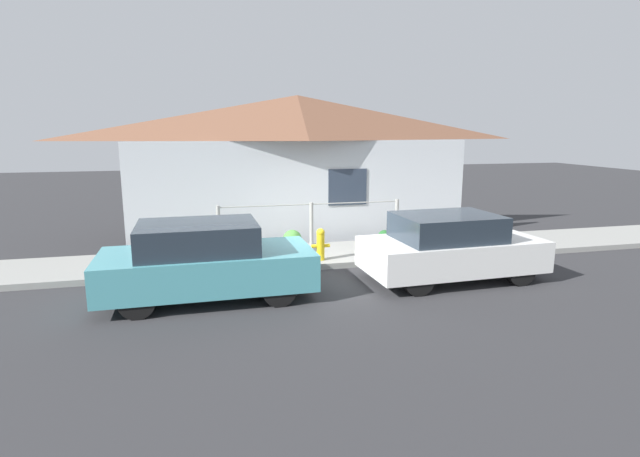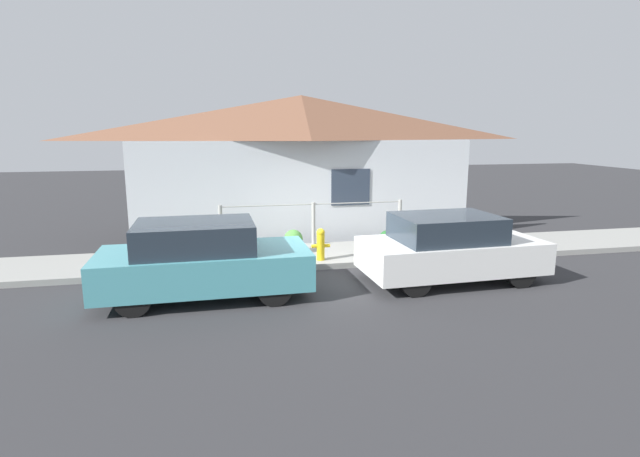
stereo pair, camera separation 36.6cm
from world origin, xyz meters
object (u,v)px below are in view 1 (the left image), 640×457
(car_right, at_px, (450,247))
(potted_plant_near_hydrant, at_px, (292,240))
(car_left, at_px, (205,261))
(potted_plant_by_fence, at_px, (223,243))
(fire_hydrant, at_px, (321,244))
(potted_plant_corner, at_px, (384,238))

(car_right, bearing_deg, potted_plant_near_hydrant, 136.68)
(potted_plant_near_hydrant, bearing_deg, car_left, -130.03)
(potted_plant_by_fence, bearing_deg, fire_hydrant, -24.22)
(car_left, distance_m, potted_plant_near_hydrant, 3.32)
(fire_hydrant, relative_size, potted_plant_near_hydrant, 1.30)
(car_right, xyz_separation_m, potted_plant_near_hydrant, (-2.91, 2.53, -0.25))
(potted_plant_near_hydrant, distance_m, potted_plant_by_fence, 1.69)
(car_left, distance_m, potted_plant_by_fence, 2.74)
(potted_plant_near_hydrant, bearing_deg, potted_plant_corner, 0.88)
(potted_plant_by_fence, bearing_deg, potted_plant_corner, -1.70)
(fire_hydrant, xyz_separation_m, potted_plant_corner, (1.91, 0.86, -0.17))
(car_left, bearing_deg, potted_plant_by_fence, 79.72)
(potted_plant_corner, bearing_deg, car_right, -79.39)
(fire_hydrant, distance_m, potted_plant_by_fence, 2.40)
(potted_plant_by_fence, bearing_deg, potted_plant_near_hydrant, -5.41)
(car_left, relative_size, fire_hydrant, 5.24)
(fire_hydrant, bearing_deg, potted_plant_by_fence, 155.78)
(car_right, bearing_deg, fire_hydrant, 142.27)
(car_left, height_order, potted_plant_near_hydrant, car_left)
(car_right, height_order, fire_hydrant, car_right)
(car_right, distance_m, potted_plant_near_hydrant, 3.86)
(fire_hydrant, height_order, potted_plant_by_fence, fire_hydrant)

